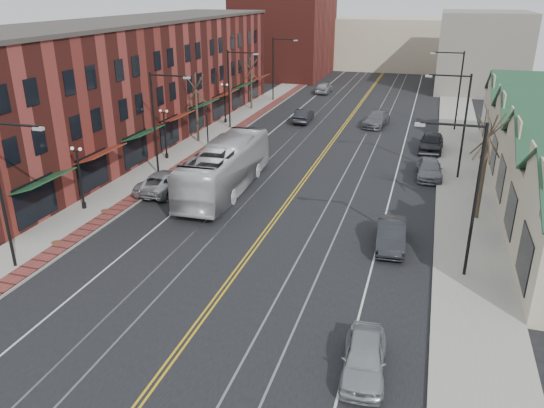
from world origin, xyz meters
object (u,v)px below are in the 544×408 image
Objects in this scene: parked_suv at (164,181)px; parked_car_a at (364,358)px; parked_car_b at (391,235)px; parked_car_d at (432,142)px; parked_car_c at (429,169)px; transit_bus at (225,167)px.

parked_suv is 1.33× the size of parked_car_a.
parked_car_d is at bearing 80.80° from parked_car_b.
parked_car_c is (18.60, 8.91, -0.08)m from parked_suv.
transit_bus reaches higher than parked_car_b.
transit_bus reaches higher than parked_car_d.
parked_car_c is 7.52m from parked_car_d.
parked_car_a is 0.87× the size of parked_car_c.
parked_car_b is 20.96m from parked_car_d.
parked_suv is 24.82m from parked_car_d.
parked_car_d reaches higher than parked_car_c.
parked_suv reaches higher than parked_car_a.
parked_suv is 1.19× the size of parked_car_b.
parked_car_c is at bearing -154.06° from transit_bus.
parked_car_a is (12.50, -17.30, -1.10)m from transit_bus.
parked_car_a is at bearing 124.18° from transit_bus.
parked_car_a reaches higher than parked_car_c.
parked_car_d is (1.80, 32.30, 0.16)m from parked_car_a.
parked_suv is 1.16× the size of parked_car_c.
parked_car_d is (0.00, 7.52, 0.18)m from parked_car_c.
parked_car_b is at bearing -92.90° from parked_car_d.
parked_car_b is 0.97× the size of parked_car_c.
transit_bus is at bearing 150.51° from parked_car_b.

